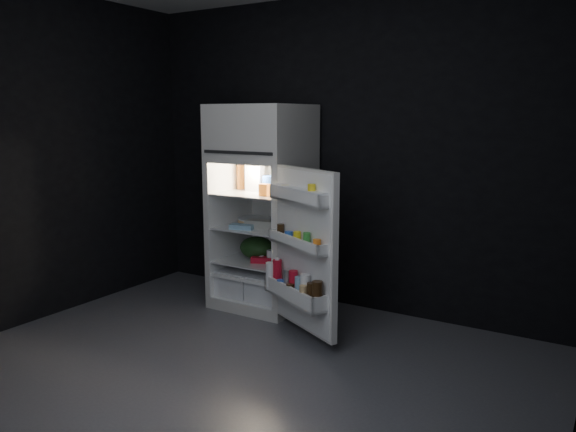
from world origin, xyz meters
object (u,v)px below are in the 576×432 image
Objects in this scene: milk_jug at (255,177)px; fridge_door at (302,253)px; yogurt_tray at (267,259)px; refrigerator at (264,200)px; egg_carton at (262,224)px.

fridge_door is at bearing -49.16° from milk_jug.
milk_jug is 0.92× the size of yogurt_tray.
refrigerator reaches higher than fridge_door.
milk_jug reaches higher than egg_carton.
milk_jug is at bearing 144.92° from fridge_door.
milk_jug reaches higher than yogurt_tray.
refrigerator is 0.24m from egg_carton.
yogurt_tray is (0.21, -0.13, -0.69)m from milk_jug.
refrigerator is at bearing 142.26° from fridge_door.
fridge_door is 5.08× the size of milk_jug.
refrigerator is 7.42× the size of milk_jug.
fridge_door is at bearing -43.59° from egg_carton.
refrigerator is 0.22m from milk_jug.
refrigerator is at bearing 110.32° from yogurt_tray.
refrigerator is 6.10× the size of egg_carton.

